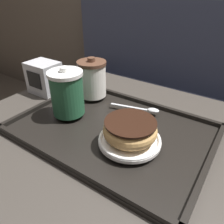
{
  "coord_description": "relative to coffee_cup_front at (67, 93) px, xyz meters",
  "views": [
    {
      "loc": [
        0.28,
        -0.41,
        1.09
      ],
      "look_at": [
        0.01,
        0.0,
        0.79
      ],
      "focal_mm": 35.0,
      "sensor_mm": 36.0,
      "label": 1
    }
  ],
  "objects": [
    {
      "name": "napkin_dispenser",
      "position": [
        -0.21,
        0.09,
        -0.03
      ],
      "size": [
        0.11,
        0.09,
        0.11
      ],
      "color": "#B7B7BC",
      "rests_on": "cafe_table"
    },
    {
      "name": "cafe_table",
      "position": [
        0.13,
        0.02,
        -0.27
      ],
      "size": [
        0.84,
        0.73,
        0.73
      ],
      "color": "#38332D",
      "rests_on": "ground_plane"
    },
    {
      "name": "donut_chocolate_glazed",
      "position": [
        0.22,
        -0.02,
        -0.03
      ],
      "size": [
        0.13,
        0.13,
        0.05
      ],
      "color": "tan",
      "rests_on": "plate_with_chocolate_donut"
    },
    {
      "name": "booth_bench",
      "position": [
        -0.08,
        0.88,
        -0.5
      ],
      "size": [
        1.45,
        0.44,
        1.0
      ],
      "color": "#33384C",
      "rests_on": "ground_plane"
    },
    {
      "name": "serving_tray",
      "position": [
        0.14,
        0.02,
        -0.08
      ],
      "size": [
        0.52,
        0.36,
        0.02
      ],
      "color": "black",
      "rests_on": "cafe_table"
    },
    {
      "name": "coffee_cup_front",
      "position": [
        0.0,
        0.0,
        0.0
      ],
      "size": [
        0.1,
        0.1,
        0.14
      ],
      "color": "#235638",
      "rests_on": "serving_tray"
    },
    {
      "name": "coffee_cup_rear",
      "position": [
        -0.01,
        0.13,
        -0.01
      ],
      "size": [
        0.09,
        0.09,
        0.13
      ],
      "color": "white",
      "rests_on": "serving_tray"
    },
    {
      "name": "plate_with_chocolate_donut",
      "position": [
        0.22,
        -0.02,
        -0.06
      ],
      "size": [
        0.15,
        0.15,
        0.01
      ],
      "color": "white",
      "rests_on": "serving_tray"
    },
    {
      "name": "spoon",
      "position": [
        0.18,
        0.14,
        -0.06
      ],
      "size": [
        0.15,
        0.05,
        0.01
      ],
      "rotation": [
        0.0,
        0.0,
        0.25
      ],
      "color": "silver",
      "rests_on": "serving_tray"
    }
  ]
}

